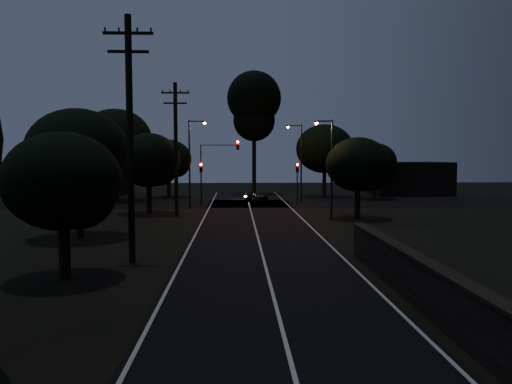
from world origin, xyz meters
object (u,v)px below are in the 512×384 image
streetlight_b (299,157)px  car (257,197)px  streetlight_c (330,162)px  signal_right (297,176)px  signal_left (201,176)px  tall_pine (254,105)px  utility_pole_mid (130,135)px  signal_mast (219,160)px  utility_pole_far (176,147)px  streetlight_a (192,157)px

streetlight_b → car: streetlight_b is taller
streetlight_c → car: (-5.00, 12.91, -3.79)m
signal_right → streetlight_b: size_ratio=0.51×
signal_left → streetlight_c: size_ratio=0.55×
tall_pine → car: size_ratio=4.64×
tall_pine → car: tall_pine is taller
utility_pole_mid → car: size_ratio=3.34×
signal_right → streetlight_b: streetlight_b is taller
signal_mast → car: bearing=38.0°
utility_pole_far → streetlight_c: size_ratio=1.40×
streetlight_c → car: 14.36m
streetlight_c → signal_mast: bearing=131.2°
tall_pine → streetlight_a: size_ratio=1.91×
utility_pole_mid → car: utility_pole_mid is taller
utility_pole_mid → signal_mast: bearing=83.0°
utility_pole_mid → signal_mast: size_ratio=1.76×
signal_right → car: size_ratio=1.24×
streetlight_a → signal_mast: bearing=39.8°
streetlight_c → utility_pole_far: bearing=170.4°
utility_pole_mid → signal_right: utility_pole_mid is taller
utility_pole_far → signal_mast: (3.09, 7.99, -1.15)m
streetlight_a → car: size_ratio=2.43×
signal_mast → tall_pine: bearing=75.4°
tall_pine → car: 15.99m
utility_pole_mid → streetlight_c: bearing=51.7°
utility_pole_far → car: (6.83, 10.91, -4.92)m
tall_pine → streetlight_c: size_ratio=2.04×
signal_right → streetlight_c: 10.18m
streetlight_a → signal_right: bearing=11.3°
streetlight_b → streetlight_a: bearing=-150.5°
signal_right → car: (-3.77, 2.93, -2.27)m
utility_pole_far → signal_mast: utility_pole_far is taller
signal_right → streetlight_b: 4.45m
signal_left → car: bearing=28.3°
car → utility_pole_far: bearing=35.2°
streetlight_b → utility_pole_far: bearing=-133.3°
tall_pine → car: bearing=-90.8°
streetlight_a → streetlight_c: bearing=-35.7°
streetlight_a → streetlight_b: same height
streetlight_a → streetlight_c: (11.14, -8.00, -0.29)m
streetlight_a → streetlight_b: size_ratio=1.00×
signal_mast → streetlight_b: bearing=26.0°
car → signal_left: bearing=5.5°
utility_pole_mid → streetlight_c: (11.83, 15.00, -1.39)m
streetlight_b → streetlight_c: size_ratio=1.07×
utility_pole_mid → tall_pine: bearing=80.1°
utility_pole_far → tall_pine: 24.67m
signal_left → car: signal_left is taller
streetlight_b → car: bearing=-166.4°
signal_right → streetlight_a: bearing=-168.7°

